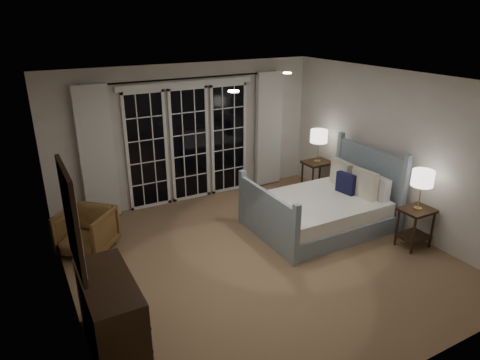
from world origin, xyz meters
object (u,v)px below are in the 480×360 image
nightstand_right (316,173)px  lamp_right (319,137)px  nightstand_left (415,222)px  bed (323,209)px  dresser (112,314)px  armchair (86,231)px  lamp_left (423,179)px

nightstand_right → lamp_right: size_ratio=1.08×
nightstand_right → nightstand_left: bearing=-89.4°
bed → dresser: size_ratio=1.80×
armchair → dresser: bearing=-50.9°
nightstand_left → lamp_right: size_ratio=1.00×
lamp_right → nightstand_right: bearing=90.0°
armchair → lamp_right: bearing=43.9°
nightstand_left → armchair: armchair is taller
nightstand_left → lamp_left: 0.69m
nightstand_left → dresser: size_ratio=0.53×
bed → dresser: bearing=-163.0°
lamp_left → nightstand_right: bearing=90.6°
lamp_left → dresser: lamp_left is taller
lamp_left → armchair: size_ratio=0.84×
bed → nightstand_right: size_ratio=3.15×
bed → nightstand_right: 1.39m
bed → nightstand_right: (0.77, 1.15, 0.12)m
nightstand_right → lamp_left: bearing=-89.4°
armchair → nightstand_right: bearing=43.9°
nightstand_right → dresser: bearing=-152.8°
dresser → nightstand_left: bearing=-0.6°
nightstand_left → bed: bearing=124.2°
nightstand_right → bed: bearing=-123.6°
bed → lamp_right: (0.77, 1.15, 0.84)m
dresser → lamp_left: bearing=-0.6°
nightstand_right → armchair: size_ratio=0.93×
lamp_left → lamp_right: bearing=90.6°
nightstand_right → armchair: (-4.29, -0.10, -0.11)m
dresser → nightstand_right: bearing=27.2°
bed → nightstand_left: bed is taller
lamp_left → dresser: size_ratio=0.52×
nightstand_right → lamp_left: 2.41m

